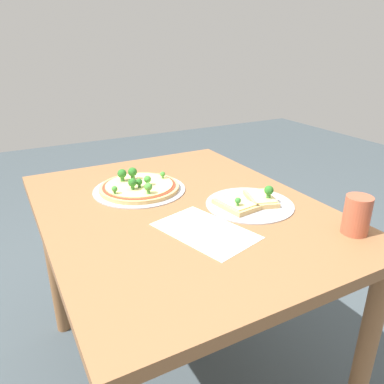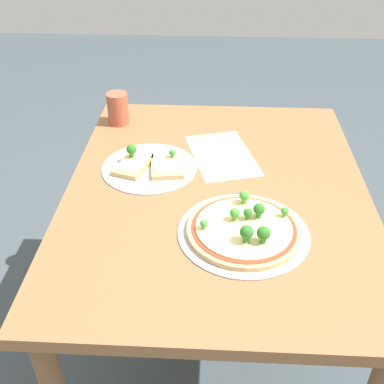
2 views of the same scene
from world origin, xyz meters
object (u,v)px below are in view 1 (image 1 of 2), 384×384
object	(u,v)px
pizza_tray_whole	(139,187)
drinking_cup	(357,215)
dining_table	(181,233)
pizza_tray_slice	(249,202)

from	to	relation	value
pizza_tray_whole	drinking_cup	size ratio (longest dim) A/B	3.00
dining_table	drinking_cup	xyz separation A→B (m)	(-0.41, -0.37, 0.16)
pizza_tray_slice	drinking_cup	xyz separation A→B (m)	(-0.31, -0.15, 0.05)
pizza_tray_whole	pizza_tray_slice	distance (m)	0.42
pizza_tray_whole	drinking_cup	distance (m)	0.76
pizza_tray_whole	pizza_tray_slice	xyz separation A→B (m)	(-0.31, -0.29, -0.00)
pizza_tray_slice	drinking_cup	bearing A→B (deg)	-153.50
pizza_tray_whole	pizza_tray_slice	size ratio (longest dim) A/B	1.15
dining_table	pizza_tray_whole	distance (m)	0.25
dining_table	drinking_cup	bearing A→B (deg)	-138.12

